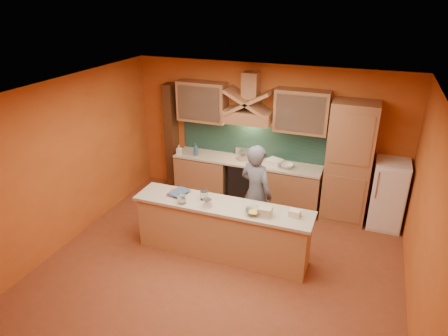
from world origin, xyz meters
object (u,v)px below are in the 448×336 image
at_px(fridge, 388,194).
at_px(mixing_bowl, 255,212).
at_px(kitchen_scale, 207,203).
at_px(stove, 246,181).
at_px(person, 256,193).

height_order(fridge, mixing_bowl, fridge).
relative_size(fridge, mixing_bowl, 4.76).
distance_m(fridge, kitchen_scale, 3.40).
xyz_separation_m(fridge, kitchen_scale, (-2.69, -2.04, 0.35)).
xyz_separation_m(stove, kitchen_scale, (0.01, -2.04, 0.55)).
bearing_deg(mixing_bowl, kitchen_scale, -176.36).
bearing_deg(mixing_bowl, fridge, 45.86).
xyz_separation_m(fridge, mixing_bowl, (-1.94, -1.99, 0.33)).
distance_m(fridge, person, 2.47).
height_order(stove, mixing_bowl, mixing_bowl).
bearing_deg(stove, kitchen_scale, -89.79).
xyz_separation_m(fridge, person, (-2.15, -1.21, 0.22)).
bearing_deg(kitchen_scale, mixing_bowl, -21.20).
relative_size(person, mixing_bowl, 6.40).
bearing_deg(fridge, person, -150.60).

